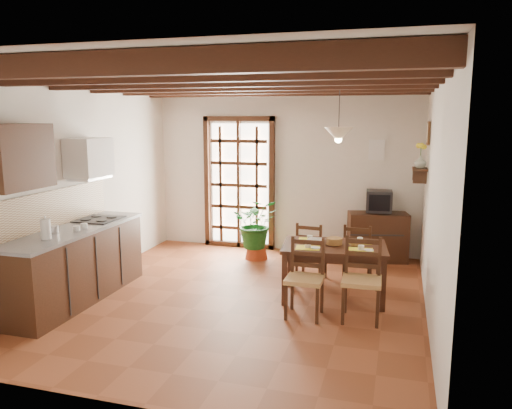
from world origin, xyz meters
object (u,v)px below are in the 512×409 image
at_px(kitchen_counter, 75,263).
at_px(sideboard, 377,237).
at_px(crt_tv, 379,201).
at_px(pendant_lamp, 339,133).
at_px(chair_far_left, 311,262).
at_px(dining_table, 334,252).
at_px(chair_far_right, 357,264).
at_px(potted_plant, 256,224).
at_px(chair_near_right, 361,295).
at_px(chair_near_left, 305,293).

relative_size(kitchen_counter, sideboard, 2.46).
bearing_deg(crt_tv, pendant_lamp, -108.59).
xyz_separation_m(chair_far_left, crt_tv, (0.84, 1.24, 0.71)).
height_order(dining_table, pendant_lamp, pendant_lamp).
xyz_separation_m(dining_table, chair_far_right, (0.24, 0.68, -0.34)).
distance_m(crt_tv, potted_plant, 1.97).
xyz_separation_m(dining_table, chair_near_right, (0.39, -0.61, -0.31)).
relative_size(chair_far_right, potted_plant, 0.40).
bearing_deg(chair_near_right, potted_plant, 129.85).
bearing_deg(chair_far_left, kitchen_counter, 36.50).
xyz_separation_m(chair_near_right, chair_far_left, (-0.78, 1.22, -0.03)).
relative_size(kitchen_counter, dining_table, 1.66).
height_order(chair_near_right, sideboard, chair_near_right).
distance_m(chair_near_right, chair_far_left, 1.45).
xyz_separation_m(chair_near_left, chair_far_right, (0.48, 1.37, -0.02)).
distance_m(kitchen_counter, chair_near_left, 2.87).
relative_size(dining_table, chair_near_left, 1.51).
height_order(crt_tv, potted_plant, potted_plant).
distance_m(chair_far_left, sideboard, 1.51).
relative_size(kitchen_counter, chair_near_left, 2.50).
distance_m(dining_table, chair_far_right, 0.80).
bearing_deg(chair_far_right, pendant_lamp, 69.50).
distance_m(chair_far_left, pendant_lamp, 1.93).
bearing_deg(chair_far_left, potted_plant, -32.28).
bearing_deg(chair_near_left, crt_tv, 74.86).
bearing_deg(kitchen_counter, potted_plant, 55.46).
height_order(kitchen_counter, pendant_lamp, pendant_lamp).
height_order(kitchen_counter, potted_plant, potted_plant).
distance_m(dining_table, chair_near_right, 0.79).
distance_m(chair_near_right, sideboard, 2.47).
distance_m(chair_near_left, chair_far_left, 1.30).
xyz_separation_m(kitchen_counter, chair_near_left, (2.84, 0.29, -0.19)).
bearing_deg(chair_near_right, chair_far_left, 120.83).
bearing_deg(crt_tv, potted_plant, -171.70).
distance_m(kitchen_counter, pendant_lamp, 3.64).
distance_m(dining_table, potted_plant, 2.03).
distance_m(kitchen_counter, dining_table, 3.24).
relative_size(dining_table, chair_near_right, 1.45).
xyz_separation_m(chair_far_left, chair_far_right, (0.63, 0.07, 0.00)).
distance_m(chair_near_left, sideboard, 2.63).
bearing_deg(kitchen_counter, chair_far_right, 26.39).
distance_m(dining_table, chair_near_left, 0.79).
xyz_separation_m(dining_table, sideboard, (0.45, 1.86, -0.21)).
bearing_deg(chair_near_left, chair_far_left, 96.80).
bearing_deg(chair_far_right, dining_table, 72.53).
xyz_separation_m(chair_near_right, chair_far_right, (-0.15, 1.29, -0.03)).
xyz_separation_m(kitchen_counter, crt_tv, (3.54, 2.82, 0.49)).
distance_m(chair_far_right, pendant_lamp, 1.92).
relative_size(chair_near_left, crt_tv, 2.16).
distance_m(crt_tv, pendant_lamp, 2.12).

